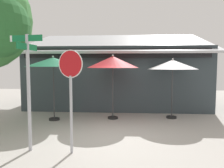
% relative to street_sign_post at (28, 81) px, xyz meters
% --- Properties ---
extents(ground_plane, '(28.00, 28.00, 0.10)m').
position_rel_street_sign_post_xyz_m(ground_plane, '(2.03, 1.33, -1.93)').
color(ground_plane, '#ADA8A0').
extents(cafe_building, '(9.97, 5.31, 4.43)m').
position_rel_street_sign_post_xyz_m(cafe_building, '(2.02, 7.23, -0.17)').
color(cafe_building, '#333D42').
rests_on(cafe_building, ground).
extents(street_sign_post, '(0.92, 0.86, 3.08)m').
position_rel_street_sign_post_xyz_m(street_sign_post, '(0.00, 0.00, 0.00)').
color(street_sign_post, '#A8AAB2').
rests_on(street_sign_post, ground).
extents(stop_sign, '(0.68, 0.24, 2.68)m').
position_rel_street_sign_post_xyz_m(stop_sign, '(1.16, -0.10, -0.04)').
color(stop_sign, '#A8AAB2').
rests_on(stop_sign, ground).
extents(patio_umbrella_forest_green_left, '(2.26, 2.26, 2.70)m').
position_rel_street_sign_post_xyz_m(patio_umbrella_forest_green_left, '(-0.47, 3.27, 0.53)').
color(patio_umbrella_forest_green_left, black).
rests_on(patio_umbrella_forest_green_left, ground).
extents(patio_umbrella_crimson_center, '(2.19, 2.19, 2.76)m').
position_rel_street_sign_post_xyz_m(patio_umbrella_crimson_center, '(1.98, 3.68, 0.54)').
color(patio_umbrella_crimson_center, black).
rests_on(patio_umbrella_crimson_center, ground).
extents(patio_umbrella_ivory_right, '(2.12, 2.12, 2.61)m').
position_rel_street_sign_post_xyz_m(patio_umbrella_ivory_right, '(4.54, 3.95, 0.43)').
color(patio_umbrella_ivory_right, black).
rests_on(patio_umbrella_ivory_right, ground).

